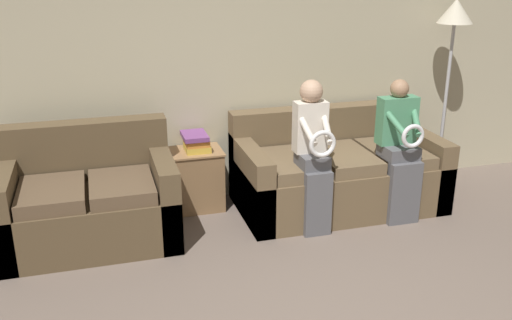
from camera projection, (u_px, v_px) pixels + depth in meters
wall_back at (236, 62)px, 5.17m from camera, size 7.36×0.06×2.55m
couch_main at (336, 173)px, 5.22m from camera, size 1.82×0.96×0.85m
couch_side at (89, 202)px, 4.57m from camera, size 1.36×0.89×0.91m
child_left_seated at (313, 149)px, 4.63m from camera, size 0.27×0.38×1.26m
child_right_seated at (400, 146)px, 4.85m from camera, size 0.34×0.37×1.22m
side_shelf at (197, 178)px, 5.16m from camera, size 0.47×0.39×0.55m
book_stack at (196, 142)px, 5.05m from camera, size 0.23×0.30×0.15m
floor_lamp at (454, 28)px, 5.31m from camera, size 0.33×0.33×1.82m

